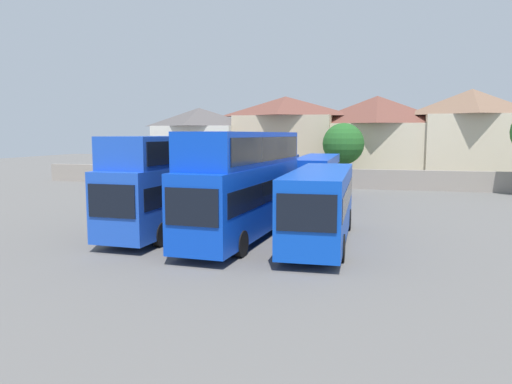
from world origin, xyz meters
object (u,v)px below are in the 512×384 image
(bus_3, at_px, (321,201))
(bus_4, at_px, (271,176))
(house_terrace_centre, at_px, (285,137))
(house_terrace_right, at_px, (377,138))
(house_terrace_far_right, at_px, (470,136))
(tree_left_of_lot, at_px, (343,144))
(house_terrace_left, at_px, (199,142))
(bus_1, at_px, (170,178))
(bus_5, at_px, (317,176))
(bus_2, at_px, (245,179))

(bus_3, distance_m, bus_4, 14.68)
(house_terrace_centre, relative_size, house_terrace_right, 0.98)
(house_terrace_far_right, height_order, tree_left_of_lot, house_terrace_far_right)
(house_terrace_left, relative_size, house_terrace_centre, 0.87)
(house_terrace_centre, bearing_deg, bus_3, -75.99)
(bus_1, height_order, bus_5, bus_1)
(bus_1, relative_size, house_terrace_right, 0.93)
(house_terrace_left, xyz_separation_m, tree_left_of_lot, (16.56, -4.42, -0.00))
(house_terrace_centre, bearing_deg, house_terrace_far_right, 0.42)
(bus_4, relative_size, house_terrace_centre, 1.05)
(bus_5, bearing_deg, house_terrace_centre, -162.82)
(bus_3, bearing_deg, bus_5, -173.55)
(house_terrace_left, xyz_separation_m, house_terrace_far_right, (28.85, 1.22, 0.80))
(tree_left_of_lot, bearing_deg, house_terrace_left, 165.04)
(bus_5, relative_size, tree_left_of_lot, 1.92)
(house_terrace_far_right, bearing_deg, bus_2, -115.36)
(bus_4, distance_m, bus_5, 3.47)
(bus_1, height_order, bus_2, bus_2)
(house_terrace_centre, xyz_separation_m, house_terrace_right, (9.84, 0.44, -0.03))
(bus_5, distance_m, tree_left_of_lot, 12.48)
(house_terrace_right, relative_size, house_terrace_far_right, 1.17)
(bus_5, height_order, house_terrace_centre, house_terrace_centre)
(house_terrace_right, xyz_separation_m, house_terrace_far_right, (9.26, -0.30, 0.24))
(bus_3, xyz_separation_m, bus_4, (-5.41, 13.64, -0.05))
(house_terrace_far_right, relative_size, tree_left_of_lot, 1.57)
(bus_1, distance_m, house_terrace_left, 31.38)
(bus_1, bearing_deg, house_terrace_left, -159.26)
(house_terrace_centre, bearing_deg, bus_1, -89.89)
(bus_2, xyz_separation_m, tree_left_of_lot, (2.63, 25.83, 1.18))
(bus_3, distance_m, tree_left_of_lot, 26.11)
(bus_2, bearing_deg, house_terrace_centre, -168.56)
(house_terrace_centre, bearing_deg, bus_5, -71.57)
(bus_5, bearing_deg, bus_4, -89.72)
(bus_2, height_order, tree_left_of_lot, tree_left_of_lot)
(bus_2, distance_m, house_terrace_left, 33.33)
(bus_5, height_order, tree_left_of_lot, tree_left_of_lot)
(bus_2, distance_m, house_terrace_centre, 31.66)
(bus_1, xyz_separation_m, bus_3, (7.80, -0.65, -0.84))
(tree_left_of_lot, bearing_deg, bus_4, -109.43)
(bus_1, height_order, bus_3, bus_1)
(bus_4, distance_m, house_terrace_left, 20.86)
(bus_1, relative_size, house_terrace_left, 1.09)
(house_terrace_right, bearing_deg, tree_left_of_lot, -117.06)
(bus_1, bearing_deg, house_terrace_right, 165.14)
(bus_3, bearing_deg, house_terrace_right, 174.86)
(bus_5, height_order, house_terrace_far_right, house_terrace_far_right)
(house_terrace_left, height_order, house_terrace_far_right, house_terrace_far_right)
(bus_1, xyz_separation_m, house_terrace_left, (-9.81, 29.77, 1.29))
(bus_3, relative_size, house_terrace_far_right, 1.13)
(bus_4, distance_m, house_terrace_far_right, 24.70)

